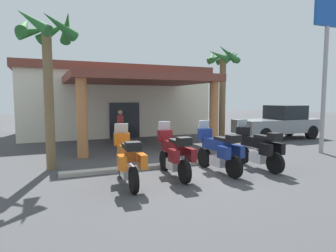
{
  "coord_description": "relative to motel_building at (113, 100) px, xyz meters",
  "views": [
    {
      "loc": [
        -3.84,
        -8.52,
        2.33
      ],
      "look_at": [
        0.54,
        2.64,
        1.2
      ],
      "focal_mm": 30.9,
      "sensor_mm": 36.0,
      "label": 1
    }
  ],
  "objects": [
    {
      "name": "ground_plane",
      "position": [
        0.1,
        -11.18,
        -2.25
      ],
      "size": [
        80.0,
        80.0,
        0.0
      ],
      "primitive_type": "plane",
      "color": "#424244"
    },
    {
      "name": "motel_building",
      "position": [
        0.0,
        0.0,
        0.0
      ],
      "size": [
        12.19,
        12.08,
        4.38
      ],
      "rotation": [
        0.0,
        0.0,
        0.04
      ],
      "color": "silver",
      "rests_on": "ground_plane"
    },
    {
      "name": "motorcycle_orange",
      "position": [
        -1.96,
        -12.16,
        -1.55
      ],
      "size": [
        0.71,
        2.21,
        1.61
      ],
      "rotation": [
        0.0,
        0.0,
        1.54
      ],
      "color": "black",
      "rests_on": "ground_plane"
    },
    {
      "name": "motorcycle_maroon",
      "position": [
        -0.46,
        -11.85,
        -1.55
      ],
      "size": [
        0.7,
        2.21,
        1.61
      ],
      "rotation": [
        0.0,
        0.0,
        1.57
      ],
      "color": "black",
      "rests_on": "ground_plane"
    },
    {
      "name": "motorcycle_blue",
      "position": [
        1.04,
        -11.91,
        -1.55
      ],
      "size": [
        0.74,
        2.21,
        1.61
      ],
      "rotation": [
        0.0,
        0.0,
        1.67
      ],
      "color": "black",
      "rests_on": "ground_plane"
    },
    {
      "name": "motorcycle_black",
      "position": [
        2.54,
        -11.95,
        -1.55
      ],
      "size": [
        0.73,
        2.21,
        1.61
      ],
      "rotation": [
        0.0,
        0.0,
        1.64
      ],
      "color": "black",
      "rests_on": "ground_plane"
    },
    {
      "name": "pedestrian",
      "position": [
        -0.68,
        -5.31,
        -1.22
      ],
      "size": [
        0.32,
        0.51,
        1.77
      ],
      "rotation": [
        0.0,
        0.0,
        6.02
      ],
      "color": "black",
      "rests_on": "ground_plane"
    },
    {
      "name": "pickup_truck_gray",
      "position": [
        8.43,
        -6.49,
        -1.31
      ],
      "size": [
        5.23,
        2.02,
        1.95
      ],
      "rotation": [
        0.0,
        0.0,
        0.02
      ],
      "color": "black",
      "rests_on": "ground_plane"
    },
    {
      "name": "palm_tree_roadside",
      "position": [
        -3.91,
        -9.52,
        1.66
      ],
      "size": [
        1.98,
        2.05,
        5.14
      ],
      "color": "brown",
      "rests_on": "ground_plane"
    },
    {
      "name": "palm_tree_near_portico",
      "position": [
        5.35,
        -5.21,
        1.64
      ],
      "size": [
        2.04,
        2.03,
        5.35
      ],
      "color": "brown",
      "rests_on": "ground_plane"
    },
    {
      "name": "roadside_sign",
      "position": [
        6.94,
        -10.63,
        2.08
      ],
      "size": [
        1.4,
        0.18,
        6.44
      ],
      "color": "#99999E",
      "rests_on": "ground_plane"
    },
    {
      "name": "curb_strip",
      "position": [
        0.29,
        -10.63,
        -2.19
      ],
      "size": [
        8.0,
        0.36,
        0.12
      ],
      "primitive_type": "cube",
      "color": "#ADA89E",
      "rests_on": "ground_plane"
    }
  ]
}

